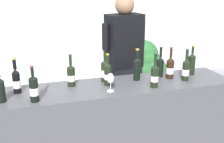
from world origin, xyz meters
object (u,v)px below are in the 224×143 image
Objects in this scene: wine_bottle_4 at (155,76)px; wine_bottle_6 at (108,74)px; wine_bottle_1 at (160,66)px; wine_bottle_2 at (170,68)px; wine_glass at (110,79)px; potted_shrub at (146,67)px; wine_bottle_5 at (71,75)px; person_server at (124,71)px; wine_bottle_11 at (105,71)px; wine_bottle_8 at (192,63)px; wine_bottle_7 at (34,89)px; wine_bottle_10 at (0,89)px; wine_bottle_0 at (16,81)px; wine_bottle_9 at (186,70)px; wine_bottle_3 at (137,68)px.

wine_bottle_4 is 1.04× the size of wine_bottle_6.
wine_bottle_1 is 0.96× the size of wine_bottle_2.
wine_bottle_2 is at bearing 13.89° from wine_glass.
potted_shrub is at bearing 48.94° from wine_bottle_6.
wine_bottle_1 is 1.01× the size of wine_bottle_5.
wine_glass is 0.78m from person_server.
wine_bottle_8 is at bearing -2.95° from wine_bottle_11.
wine_bottle_7 is 0.28m from wine_bottle_10.
wine_bottle_0 is 0.87m from wine_glass.
wine_bottle_7 is 0.29× the size of potted_shrub.
wine_bottle_0 is at bearing -178.02° from wine_bottle_1.
wine_bottle_7 is at bearing -176.10° from wine_bottle_9.
wine_bottle_0 reaches higher than wine_bottle_11.
wine_bottle_10 is at bearing -166.68° from wine_bottle_11.
wine_bottle_3 is 0.41m from wine_glass.
wine_bottle_11 is at bearing 145.87° from wine_bottle_4.
wine_bottle_0 is 1.68m from wine_bottle_9.
wine_bottle_4 is (1.28, -0.22, -0.00)m from wine_bottle_0.
wine_glass is at bearing -166.11° from wine_bottle_2.
wine_bottle_6 is at bearing 7.32° from wine_bottle_10.
wine_bottle_7 is (0.15, -0.24, -0.00)m from wine_bottle_0.
wine_bottle_0 reaches higher than wine_bottle_1.
person_server is at bearing 124.91° from wine_bottle_2.
wine_bottle_4 is 0.46m from wine_bottle_6.
wine_bottle_4 is at bearing -167.24° from wine_bottle_9.
person_server reaches higher than wine_bottle_0.
wine_glass is at bearing -147.77° from wine_bottle_3.
wine_bottle_1 is 1.61m from wine_bottle_10.
wine_bottle_4 is 1.02× the size of wine_bottle_11.
wine_bottle_1 is at bearing 7.12° from wine_bottle_3.
potted_shrub is at bearing 75.82° from wine_bottle_1.
wine_bottle_10 is 0.97m from wine_glass.
wine_bottle_10 is (-1.59, -0.22, 0.00)m from wine_bottle_1.
wine_bottle_6 is 1.01× the size of wine_bottle_7.
wine_bottle_6 is at bearing -170.32° from wine_bottle_3.
wine_bottle_6 is 0.11m from wine_bottle_11.
wine_bottle_1 reaches higher than wine_bottle_6.
wine_bottle_3 is 1.00× the size of wine_bottle_4.
wine_bottle_4 is 1.01× the size of wine_bottle_8.
wine_bottle_3 is at bearing 0.76° from wine_bottle_0.
wine_bottle_5 is at bearing 178.27° from wine_bottle_3.
wine_glass is at bearing 177.70° from wine_bottle_4.
wine_bottle_7 is at bearing -14.17° from wine_bottle_10.
wine_bottle_7 is 1.94m from potted_shrub.
wine_bottle_9 is (0.39, 0.09, -0.00)m from wine_bottle_4.
wine_bottle_3 reaches higher than wine_bottle_1.
wine_bottle_2 is 1.05× the size of wine_bottle_5.
person_server is at bearing 128.19° from wine_bottle_9.
wine_bottle_7 is (-1.04, -0.25, -0.02)m from wine_bottle_3.
wine_bottle_2 reaches higher than wine_bottle_7.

